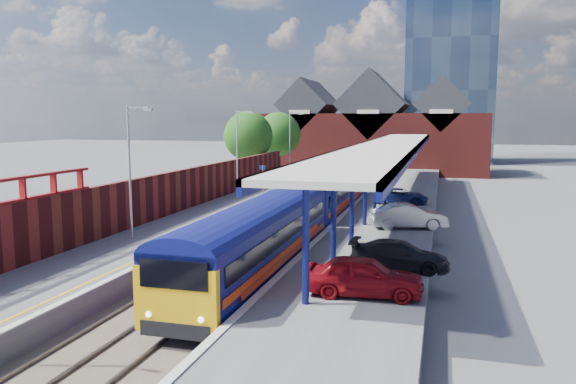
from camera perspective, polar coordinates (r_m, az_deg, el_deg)
name	(u,v)px	position (r m, az deg, el deg)	size (l,w,h in m)	color
ground	(335,199)	(51.53, 4.81, -0.73)	(240.00, 240.00, 0.00)	#5B5B5E
ballast_bed	(310,217)	(41.86, 2.26, -2.58)	(6.00, 76.00, 0.06)	#473D33
rails	(310,216)	(41.84, 2.26, -2.46)	(4.51, 76.00, 0.14)	slate
left_platform	(241,208)	(43.35, -4.83, -1.62)	(5.00, 76.00, 1.00)	#565659
right_platform	(392,215)	(40.85, 10.49, -2.28)	(6.00, 76.00, 1.00)	#565659
coping_left	(270,202)	(42.52, -1.87, -1.06)	(0.30, 76.00, 0.05)	silver
coping_right	(352,206)	(41.10, 6.55, -1.40)	(0.30, 76.00, 0.05)	silver
yellow_line	(262,202)	(42.70, -2.64, -1.06)	(0.14, 76.00, 0.01)	yellow
train	(348,179)	(49.02, 6.11, 1.33)	(2.87, 65.90, 3.45)	#0D115E
canopy	(389,147)	(42.31, 10.18, 4.54)	(4.50, 52.00, 4.48)	#0E1353
lamp_post_b	(132,163)	(30.60, -15.59, 2.81)	(1.48, 0.18, 7.00)	#A5A8AA
lamp_post_c	(239,148)	(45.04, -5.04, 4.47)	(1.48, 0.18, 7.00)	#A5A8AA
lamp_post_d	(291,141)	(60.27, 0.30, 5.25)	(1.48, 0.18, 7.00)	#A5A8AA
platform_sign	(263,175)	(46.65, -2.58, 1.75)	(0.55, 0.08, 2.50)	#A5A8AA
brick_wall	(170,192)	(38.25, -11.89, -0.02)	(0.35, 50.00, 3.86)	maroon
station_building	(373,132)	(78.72, 8.66, 6.02)	(30.00, 12.12, 13.78)	maroon
glass_tower	(451,41)	(100.96, 16.21, 14.51)	(14.20, 14.20, 40.30)	#455B77
tree_near	(249,137)	(59.45, -3.96, 5.55)	(5.20, 5.20, 8.10)	#382314
tree_far	(280,135)	(66.75, -0.85, 5.77)	(5.20, 5.20, 8.10)	#382314
parked_car_red	(364,276)	(20.55, 7.70, -8.43)	(1.71, 4.25, 1.45)	maroon
parked_car_silver	(409,216)	(33.26, 12.16, -2.41)	(1.52, 4.35, 1.43)	#A2A2A6
parked_car_dark	(400,255)	(24.31, 11.26, -6.31)	(1.69, 4.16, 1.21)	black
parked_car_blue	(400,196)	(42.88, 11.35, -0.40)	(1.89, 4.10, 1.14)	navy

